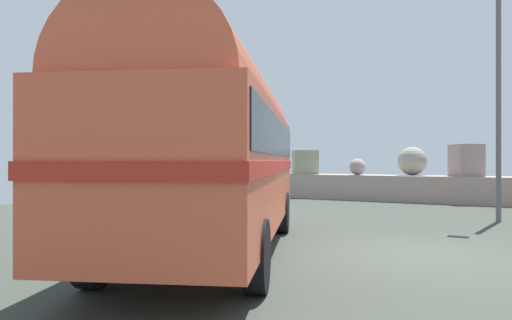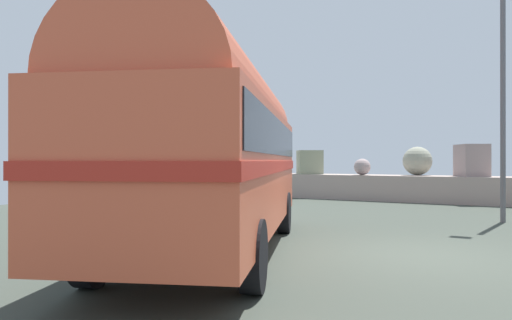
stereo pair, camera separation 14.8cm
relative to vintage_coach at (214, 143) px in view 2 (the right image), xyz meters
name	(u,v)px [view 2 (the right image)]	position (x,y,z in m)	size (l,w,h in m)	color
ground	(419,256)	(3.34, 1.64, -2.04)	(32.00, 26.00, 0.02)	#383F36
breakwater	(486,186)	(3.49, 13.46, -1.30)	(31.36, 2.21, 2.42)	#A08E85
vintage_coach	(214,143)	(0.00, 0.00, 0.00)	(5.51, 8.84, 3.70)	black
lamp_post	(501,86)	(4.35, 7.53, 1.75)	(0.63, 0.88, 6.77)	#5B5B60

